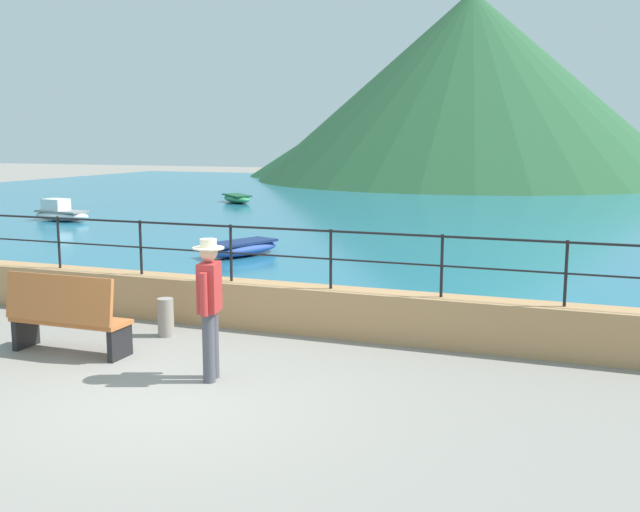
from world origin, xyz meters
name	(u,v)px	position (x,y,z in m)	size (l,w,h in m)	color
ground_plane	(169,395)	(0.00, 0.00, 0.00)	(120.00, 120.00, 0.00)	gray
promenade_wall	(280,307)	(0.00, 3.20, 0.35)	(20.00, 0.56, 0.70)	tan
railing	(279,245)	(0.00, 3.20, 1.32)	(18.44, 0.04, 0.90)	black
lake_water	(489,205)	(0.00, 25.84, 0.03)	(64.00, 44.32, 0.06)	#236B89
hill_main	(470,87)	(-4.12, 44.50, 6.32)	(29.00, 29.00, 12.65)	#285633
hill_secondary	(324,152)	(-15.10, 45.53, 1.83)	(11.34, 11.34, 3.65)	#1E4C2D
bench_main	(66,315)	(-2.17, 0.90, 0.56)	(1.70, 0.57, 1.13)	#B76633
person_walking	(210,302)	(0.20, 0.66, 0.98)	(0.38, 0.56, 1.75)	#4C4C56
bollard	(166,317)	(-1.43, 2.20, 0.29)	(0.24, 0.24, 0.58)	gray
boat_0	(237,198)	(-10.64, 22.50, 0.26)	(2.30, 2.22, 0.36)	#338C59
boat_2	(61,213)	(-13.09, 13.82, 0.33)	(2.37, 1.10, 0.76)	white
boat_3	(241,248)	(-3.67, 9.11, 0.26)	(1.69, 2.47, 0.36)	#2D4C9E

